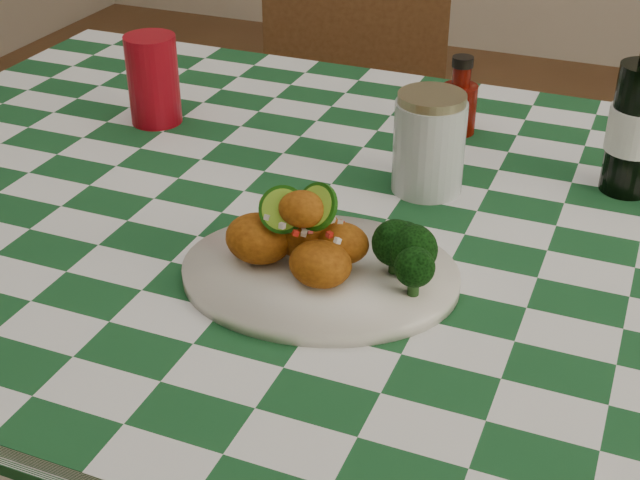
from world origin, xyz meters
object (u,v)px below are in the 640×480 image
at_px(mason_jar, 429,143).
at_px(red_tumbler, 153,80).
at_px(dining_table, 377,445).
at_px(fried_chicken_pile, 306,229).
at_px(ketchup_bottle, 460,95).
at_px(wooden_chair_left, 350,168).
at_px(plate, 320,274).

bearing_deg(mason_jar, red_tumbler, 172.41).
height_order(dining_table, mason_jar, mason_jar).
bearing_deg(red_tumbler, fried_chicken_pile, -39.64).
bearing_deg(ketchup_bottle, dining_table, -92.48).
relative_size(ketchup_bottle, wooden_chair_left, 0.13).
bearing_deg(plate, fried_chicken_pile, -180.00).
relative_size(plate, mason_jar, 2.31).
distance_m(plate, red_tumbler, 0.53).
height_order(dining_table, wooden_chair_left, wooden_chair_left).
height_order(red_tumbler, wooden_chair_left, same).
xyz_separation_m(red_tumbler, ketchup_bottle, (0.45, 0.14, -0.01)).
height_order(dining_table, fried_chicken_pile, fried_chicken_pile).
height_order(plate, mason_jar, mason_jar).
xyz_separation_m(plate, wooden_chair_left, (-0.30, 0.91, -0.33)).
xyz_separation_m(dining_table, red_tumbler, (-0.44, 0.16, 0.46)).
bearing_deg(red_tumbler, dining_table, -20.29).
bearing_deg(wooden_chair_left, plate, -89.88).
distance_m(plate, fried_chicken_pile, 0.06).
height_order(fried_chicken_pile, red_tumbler, red_tumbler).
distance_m(fried_chicken_pile, red_tumbler, 0.52).
bearing_deg(red_tumbler, mason_jar, -7.59).
relative_size(fried_chicken_pile, red_tumbler, 1.06).
bearing_deg(dining_table, ketchup_bottle, 87.52).
bearing_deg(ketchup_bottle, fried_chicken_pile, -96.73).
relative_size(dining_table, mason_jar, 12.05).
bearing_deg(wooden_chair_left, mason_jar, -79.68).
bearing_deg(mason_jar, wooden_chair_left, 118.35).
height_order(plate, wooden_chair_left, wooden_chair_left).
bearing_deg(plate, ketchup_bottle, 85.34).
xyz_separation_m(plate, red_tumbler, (-0.41, 0.33, 0.06)).
bearing_deg(red_tumbler, ketchup_bottle, 17.30).
relative_size(red_tumbler, wooden_chair_left, 0.15).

